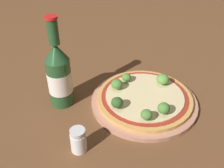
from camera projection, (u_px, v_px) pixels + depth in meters
name	position (u px, v px, depth m)	size (l,w,h in m)	color
ground_plane	(146.00, 100.00, 0.71)	(3.00, 3.00, 0.00)	brown
plate	(144.00, 102.00, 0.69)	(0.28, 0.28, 0.01)	tan
pizza	(145.00, 98.00, 0.69)	(0.25, 0.25, 0.01)	tan
broccoli_floret_0	(126.00, 77.00, 0.72)	(0.03, 0.03, 0.03)	#7A9E5B
broccoli_floret_1	(147.00, 115.00, 0.60)	(0.03, 0.03, 0.03)	#7A9E5B
broccoli_floret_2	(163.00, 79.00, 0.71)	(0.03, 0.03, 0.03)	#7A9E5B
broccoli_floret_3	(164.00, 108.00, 0.61)	(0.03, 0.03, 0.03)	#7A9E5B
broccoli_floret_4	(117.00, 84.00, 0.69)	(0.03, 0.03, 0.03)	#7A9E5B
broccoli_floret_5	(117.00, 103.00, 0.63)	(0.03, 0.03, 0.03)	#7A9E5B
beer_bottle	(59.00, 75.00, 0.65)	(0.06, 0.06, 0.24)	#234C28
pepper_shaker	(78.00, 140.00, 0.55)	(0.03, 0.03, 0.06)	silver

